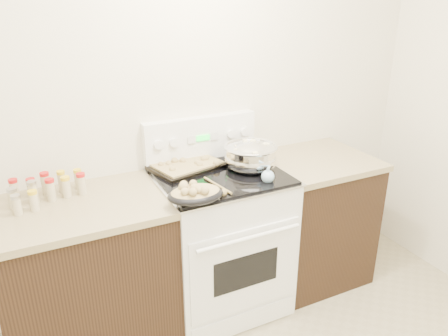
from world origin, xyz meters
TOP-DOWN VIEW (x-y plane):
  - room_shell at (0.00, 0.00)m, footprint 4.10×3.60m
  - counter_left at (-0.48, 1.43)m, footprint 0.93×0.67m
  - counter_right at (1.08, 1.43)m, footprint 0.73×0.67m
  - kitchen_range at (0.35, 1.42)m, footprint 0.78×0.73m
  - mixing_bowl at (0.56, 1.42)m, footprint 0.39×0.39m
  - roasting_pan at (0.07, 1.14)m, footprint 0.32×0.24m
  - baking_sheet at (0.21, 1.60)m, footprint 0.49×0.40m
  - wooden_spoon at (0.24, 1.19)m, footprint 0.07×0.26m
  - blue_ladle at (0.56, 1.21)m, footprint 0.19×0.23m
  - spice_jars at (-0.63, 1.56)m, footprint 0.40×0.24m

SIDE VIEW (x-z plane):
  - counter_left at x=-0.48m, z-range 0.00..0.92m
  - counter_right at x=1.08m, z-range 0.00..0.92m
  - kitchen_range at x=0.35m, z-range -0.12..1.10m
  - wooden_spoon at x=0.24m, z-range 0.93..0.98m
  - baking_sheet at x=0.21m, z-range 0.93..0.99m
  - blue_ladle at x=0.56m, z-range 0.93..1.02m
  - spice_jars at x=-0.63m, z-range 0.91..1.05m
  - roasting_pan at x=0.07m, z-range 0.94..1.05m
  - mixing_bowl at x=0.56m, z-range 0.92..1.12m
  - room_shell at x=0.00m, z-range 0.33..3.08m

